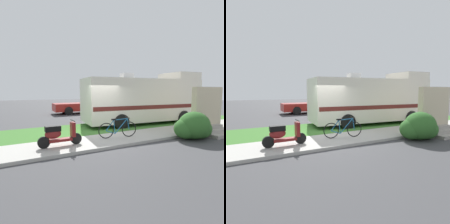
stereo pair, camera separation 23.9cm
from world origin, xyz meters
TOP-DOWN VIEW (x-y plane):
  - ground_plane at (0.00, 0.00)m, footprint 80.00×80.00m
  - sidewalk at (0.00, -1.20)m, footprint 24.00×2.00m
  - grass_strip at (0.00, 1.50)m, footprint 24.00×3.40m
  - motorhome_rv at (3.81, 1.72)m, footprint 8.01×3.24m
  - scooter at (-2.50, -1.28)m, footprint 1.66×0.50m
  - bicycle at (0.13, -1.17)m, footprint 1.76×0.53m
  - pickup_truck_near at (7.37, 6.12)m, footprint 5.81×2.40m
  - pickup_truck_far at (2.83, 9.47)m, footprint 5.57×2.14m
  - porch_steps at (4.84, -2.29)m, footprint 2.00×1.26m
  - bush_by_porch at (3.21, -2.69)m, footprint 1.75×1.31m
  - bottle_green at (4.00, -0.86)m, footprint 0.07×0.07m

SIDE VIEW (x-z plane):
  - ground_plane at x=0.00m, z-range 0.00..0.00m
  - grass_strip at x=0.00m, z-range 0.00..0.08m
  - sidewalk at x=0.00m, z-range 0.00..0.12m
  - bottle_green at x=4.00m, z-range 0.10..0.39m
  - bicycle at x=0.13m, z-range 0.06..0.96m
  - scooter at x=-2.50m, z-range 0.09..1.06m
  - bush_by_porch at x=3.21m, z-range -0.03..1.21m
  - pickup_truck_far at x=2.83m, z-range 0.06..1.84m
  - porch_steps at x=4.84m, z-range -0.23..2.17m
  - pickup_truck_near at x=7.37m, z-range 0.06..1.91m
  - motorhome_rv at x=3.81m, z-range -0.09..3.36m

